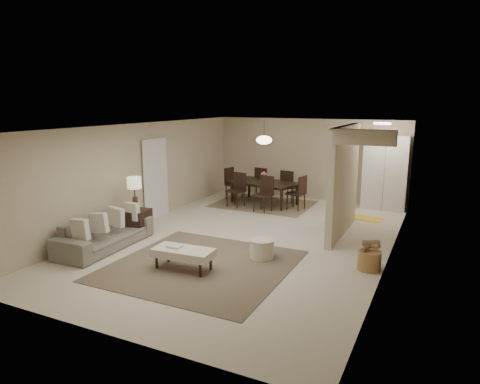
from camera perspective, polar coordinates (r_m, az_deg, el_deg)
The scene contains 22 objects.
floor at distance 9.68m, azimuth 1.13°, elevation -6.19°, with size 9.00×9.00×0.00m, color beige.
ceiling at distance 9.21m, azimuth 1.20°, elevation 8.76°, with size 9.00×9.00×0.00m, color white.
back_wall at distance 13.53m, azimuth 9.15°, elevation 4.34°, with size 6.00×6.00×0.00m, color #C3B393.
left_wall at distance 10.93m, azimuth -13.29°, elevation 2.36°, with size 9.00×9.00×0.00m, color #C3B393.
right_wall at distance 8.59m, azimuth 19.69°, elevation -0.61°, with size 9.00×9.00×0.00m, color #C3B393.
partition at distance 9.98m, azimuth 13.65°, elevation 1.44°, with size 0.15×2.50×2.50m, color #C3B393.
doorway at distance 11.42m, azimuth -11.24°, elevation 1.68°, with size 0.04×0.90×2.04m, color black.
pantry_cabinet at distance 12.75m, azimuth 18.82°, elevation 2.47°, with size 1.20×0.55×2.10m, color white.
flush_light at distance 11.67m, azimuth 18.45°, elevation 8.65°, with size 0.44×0.44×0.05m, color white.
living_rug at distance 8.16m, azimuth -5.15°, elevation -9.72°, with size 3.20×3.20×0.01m, color brown.
sofa at distance 9.42m, azimuth -17.56°, elevation -5.19°, with size 0.88×2.25×0.66m, color slate.
ottoman_bench at distance 7.92m, azimuth -7.57°, elevation -8.06°, with size 1.14×0.58×0.40m.
side_table at distance 10.07m, azimuth -13.66°, elevation -4.00°, with size 0.55×0.55×0.61m, color black.
table_lamp at distance 9.87m, azimuth -13.91°, elevation 0.83°, with size 0.32×0.32×0.76m.
round_pouf at distance 8.44m, azimuth 2.95°, elevation -7.59°, with size 0.49×0.49×0.38m, color silver.
wicker_basket at distance 8.23m, azimuth 16.85°, elevation -8.74°, with size 0.42×0.42×0.36m, color #9A6C3D.
dining_rug at distance 12.83m, azimuth 3.13°, elevation -1.61°, with size 2.80×2.10×0.01m, color #7E6F4E.
dining_table at distance 12.75m, azimuth 3.14°, elevation -0.15°, with size 1.94×1.08×0.68m, color black.
dining_chairs at distance 12.72m, azimuth 3.15°, elevation 0.53°, with size 2.69×2.15×0.99m.
vase at distance 12.67m, azimuth 3.16°, elevation 1.67°, with size 0.14×0.14×0.14m, color white.
yellow_mat at distance 11.73m, azimuth 16.43°, elevation -3.39°, with size 0.84×0.51×0.01m, color yellow.
pendant_light at distance 12.51m, azimuth 3.23°, elevation 6.94°, with size 0.46×0.46×0.71m.
Camera 1 is at (3.82, -8.36, 3.02)m, focal length 32.00 mm.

